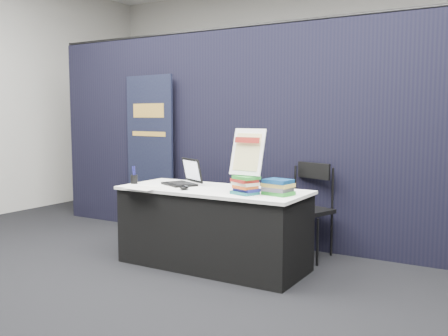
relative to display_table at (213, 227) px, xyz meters
The scene contains 15 objects.
floor 0.67m from the display_table, 90.00° to the right, with size 8.00×8.00×0.00m, color black.
wall_back 3.71m from the display_table, 90.00° to the left, with size 8.00×0.02×3.50m, color #B8B6AE.
drape_partition 1.33m from the display_table, 90.00° to the left, with size 6.00×0.08×2.40m, color black.
display_table is the anchor object (origin of this frame).
laptop 0.60m from the display_table, behind, with size 0.41×0.41×0.26m.
mouse 0.48m from the display_table, 132.58° to the right, with size 0.08×0.12×0.04m, color black.
brochure_left 0.76m from the display_table, 149.62° to the right, with size 0.32×0.23×0.00m, color silver.
brochure_mid 0.70m from the display_table, 156.45° to the right, with size 0.26×0.19×0.00m, color white.
brochure_right 0.57m from the display_table, 148.55° to the right, with size 0.28×0.20×0.00m, color silver.
pen_cup 0.96m from the display_table, behind, with size 0.07×0.07×0.09m, color black.
book_stack_tall 0.65m from the display_table, 19.77° to the right, with size 0.24×0.22×0.16m.
book_stack_short 0.82m from the display_table, ahead, with size 0.27×0.22×0.14m.
info_sign 0.87m from the display_table, 16.13° to the right, with size 0.32×0.16×0.42m.
pullup_banner 1.86m from the display_table, 148.26° to the left, with size 0.82×0.19×1.93m.
stacking_chair 1.01m from the display_table, 49.60° to the left, with size 0.55×0.56×0.95m.
Camera 1 is at (2.47, -3.39, 1.43)m, focal length 40.00 mm.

